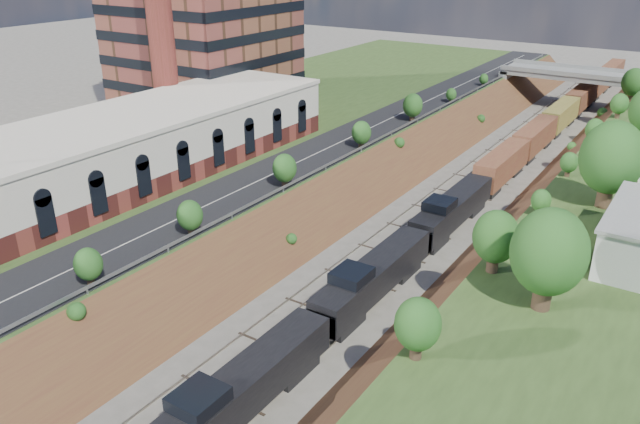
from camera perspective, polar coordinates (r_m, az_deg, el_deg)
platform_left at (r=87.43m, az=-10.05°, el=5.61°), size 44.00×180.00×5.00m
embankment_left at (r=75.69m, az=2.43°, el=1.08°), size 10.00×180.00×10.00m
embankment_right at (r=68.13m, az=18.50°, el=-2.86°), size 10.00×180.00×10.00m
rail_left_track at (r=72.07m, az=8.15°, el=-0.27°), size 1.58×180.00×0.18m
rail_right_track at (r=70.27m, az=11.97°, el=-1.20°), size 1.58×180.00×0.18m
road at (r=76.18m, az=-0.42°, el=5.30°), size 8.00×180.00×0.10m
guardrail at (r=73.78m, az=2.15°, el=5.08°), size 0.10×171.00×0.70m
commercial_building at (r=68.18m, az=-19.86°, el=4.72°), size 14.30×62.30×7.00m
overpass at (r=126.92m, az=21.88°, el=11.00°), size 24.50×8.30×7.40m
tree_right_large at (r=45.31m, az=20.21°, el=-3.53°), size 5.25×5.25×7.61m
tree_left_crest at (r=47.07m, az=-24.54°, el=-6.46°), size 2.45×2.45×3.55m
freight_train at (r=96.75m, az=18.92°, el=6.40°), size 2.79×142.93×4.55m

